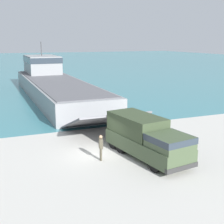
{
  "coord_description": "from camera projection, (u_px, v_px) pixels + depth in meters",
  "views": [
    {
      "loc": [
        -7.09,
        -20.53,
        8.21
      ],
      "look_at": [
        2.7,
        3.51,
        2.17
      ],
      "focal_mm": 50.0,
      "sensor_mm": 36.0,
      "label": 1
    }
  ],
  "objects": [
    {
      "name": "water_surface",
      "position": [
        6.0,
        63.0,
        110.06
      ],
      "size": [
        240.0,
        180.0,
        0.01
      ],
      "primitive_type": "cube",
      "color": "teal",
      "rests_on": "ground_plane"
    },
    {
      "name": "soldier_on_ramp",
      "position": [
        101.0,
        146.0,
        21.51
      ],
      "size": [
        0.32,
        0.48,
        1.83
      ],
      "rotation": [
        0.0,
        0.0,
        6.08
      ],
      "color": "#4C4738",
      "rests_on": "ground_plane"
    },
    {
      "name": "military_truck",
      "position": [
        146.0,
        137.0,
        22.05
      ],
      "size": [
        3.62,
        7.67,
        2.84
      ],
      "rotation": [
        0.0,
        0.0,
        -1.42
      ],
      "color": "#3D4C33",
      "rests_on": "ground_plane"
    },
    {
      "name": "ground_plane",
      "position": [
        96.0,
        154.0,
        22.99
      ],
      "size": [
        240.0,
        240.0,
        0.0
      ],
      "primitive_type": "plane",
      "color": "#B7B5AD"
    },
    {
      "name": "landing_craft",
      "position": [
        53.0,
        82.0,
        47.13
      ],
      "size": [
        7.34,
        38.84,
        7.88
      ],
      "rotation": [
        0.0,
        0.0,
        -0.0
      ],
      "color": "gray",
      "rests_on": "ground_plane"
    }
  ]
}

